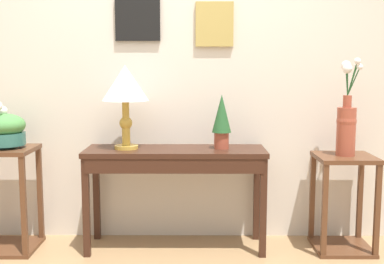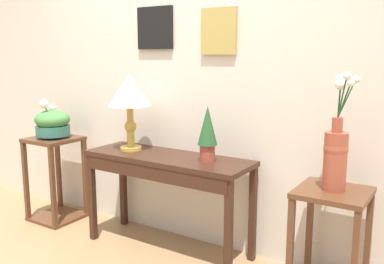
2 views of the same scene
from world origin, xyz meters
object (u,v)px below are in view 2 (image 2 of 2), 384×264
object	(u,v)px
console_table	(166,169)
table_lamp	(130,93)
pedestal_stand_right	(330,246)
pedestal_stand_left	(56,179)
planter_bowl_wide_left	(52,123)
potted_plant_on_console	(208,131)
flower_vase_tall_right	(336,149)

from	to	relation	value
console_table	table_lamp	size ratio (longest dim) A/B	2.17
table_lamp	pedestal_stand_right	size ratio (longest dim) A/B	0.86
pedestal_stand_left	planter_bowl_wide_left	world-z (taller)	planter_bowl_wide_left
potted_plant_on_console	pedestal_stand_left	bearing A→B (deg)	-177.76
planter_bowl_wide_left	pedestal_stand_right	distance (m)	2.44
potted_plant_on_console	pedestal_stand_left	world-z (taller)	potted_plant_on_console
planter_bowl_wide_left	pedestal_stand_right	size ratio (longest dim) A/B	0.49
potted_plant_on_console	table_lamp	bearing A→B (deg)	-178.53
console_table	pedestal_stand_right	bearing A→B (deg)	0.03
console_table	planter_bowl_wide_left	bearing A→B (deg)	-179.11
pedestal_stand_left	flower_vase_tall_right	xyz separation A→B (m)	(2.38, 0.02, 0.55)
table_lamp	flower_vase_tall_right	xyz separation A→B (m)	(1.54, -0.02, -0.24)
table_lamp	console_table	bearing A→B (deg)	-4.09
console_table	table_lamp	distance (m)	0.64
potted_plant_on_console	pedestal_stand_right	distance (m)	1.05
console_table	pedestal_stand_right	distance (m)	1.22
console_table	pedestal_stand_right	world-z (taller)	console_table
console_table	pedestal_stand_right	size ratio (longest dim) A/B	1.86
console_table	pedestal_stand_left	distance (m)	1.22
planter_bowl_wide_left	flower_vase_tall_right	world-z (taller)	flower_vase_tall_right
potted_plant_on_console	pedestal_stand_right	world-z (taller)	potted_plant_on_console
console_table	pedestal_stand_left	size ratio (longest dim) A/B	1.72
console_table	pedestal_stand_left	bearing A→B (deg)	-179.16
table_lamp	pedestal_stand_right	world-z (taller)	table_lamp
console_table	table_lamp	xyz separation A→B (m)	(-0.35, 0.02, 0.53)
pedestal_stand_left	planter_bowl_wide_left	distance (m)	0.50
pedestal_stand_right	flower_vase_tall_right	world-z (taller)	flower_vase_tall_right
potted_plant_on_console	console_table	bearing A→B (deg)	-172.67
pedestal_stand_left	pedestal_stand_right	size ratio (longest dim) A/B	1.08
table_lamp	pedestal_stand_left	xyz separation A→B (m)	(-0.84, -0.04, -0.79)
table_lamp	planter_bowl_wide_left	world-z (taller)	table_lamp
table_lamp	planter_bowl_wide_left	size ratio (longest dim) A/B	1.73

